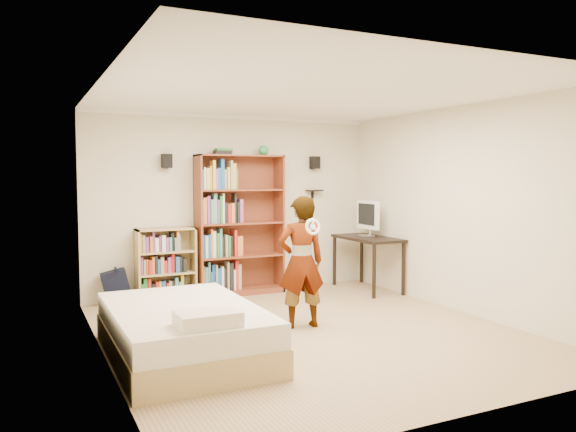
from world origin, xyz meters
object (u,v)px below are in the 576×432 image
daybed (183,325)px  person (301,262)px  low_bookshelf (166,264)px  tall_bookshelf (240,225)px  computer_desk (367,263)px

daybed → person: 1.67m
low_bookshelf → tall_bookshelf: bearing=-1.9°
tall_bookshelf → low_bookshelf: bearing=178.1°
daybed → tall_bookshelf: bearing=58.3°
low_bookshelf → daybed: bearing=-99.7°
low_bookshelf → computer_desk: low_bookshelf is taller
person → computer_desk: bearing=-134.4°
tall_bookshelf → computer_desk: (1.90, -0.59, -0.63)m
computer_desk → daybed: 3.97m
tall_bookshelf → computer_desk: 2.09m
tall_bookshelf → computer_desk: bearing=-17.1°
computer_desk → daybed: (-3.46, -1.94, -0.10)m
low_bookshelf → person: 2.39m
daybed → person: person is taller
low_bookshelf → daybed: low_bookshelf is taller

